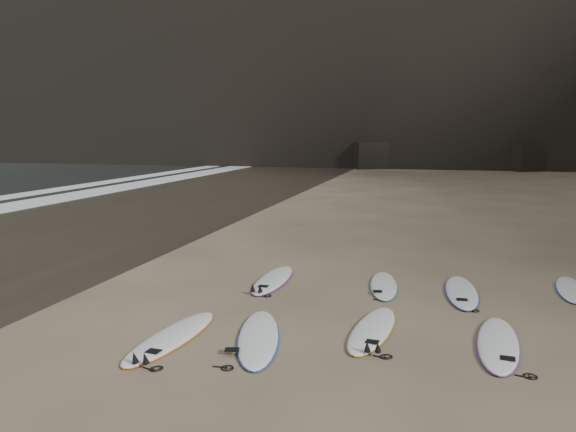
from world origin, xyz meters
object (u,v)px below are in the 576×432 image
object	(u,v)px
surfboard_2	(372,329)
surfboard_3	(498,343)
surfboard_7	(461,291)
surfboard_6	(384,285)
surfboard_5	(273,279)
surfboard_0	(172,336)
surfboard_1	(258,337)
surfboard_8	(570,289)

from	to	relation	value
surfboard_2	surfboard_3	xyz separation A→B (m)	(2.02, -0.15, 0.00)
surfboard_3	surfboard_7	world-z (taller)	same
surfboard_6	surfboard_7	world-z (taller)	surfboard_7
surfboard_5	surfboard_2	bearing A→B (deg)	-47.32
surfboard_0	surfboard_7	distance (m)	6.20
surfboard_0	surfboard_5	size ratio (longest dim) A/B	1.01
surfboard_1	surfboard_3	distance (m)	3.87
surfboard_3	surfboard_2	bearing A→B (deg)	-179.52
surfboard_3	surfboard_8	bearing A→B (deg)	68.37
surfboard_0	surfboard_6	size ratio (longest dim) A/B	1.12
surfboard_3	surfboard_6	world-z (taller)	surfboard_3
surfboard_1	surfboard_7	size ratio (longest dim) A/B	1.03
surfboard_7	surfboard_8	bearing A→B (deg)	17.97
surfboard_2	surfboard_6	distance (m)	2.89
surfboard_1	surfboard_7	world-z (taller)	surfboard_1
surfboard_3	surfboard_7	xyz separation A→B (m)	(-0.43, 2.92, 0.00)
surfboard_0	surfboard_7	size ratio (longest dim) A/B	1.01
surfboard_6	surfboard_7	size ratio (longest dim) A/B	0.90
surfboard_2	surfboard_8	distance (m)	5.28
surfboard_0	surfboard_5	world-z (taller)	surfboard_0
surfboard_0	surfboard_3	distance (m)	5.30
surfboard_2	surfboard_3	size ratio (longest dim) A/B	0.97
surfboard_0	surfboard_2	world-z (taller)	surfboard_0
surfboard_5	surfboard_8	world-z (taller)	surfboard_5
surfboard_1	surfboard_3	size ratio (longest dim) A/B	1.04
surfboard_3	surfboard_8	xyz separation A→B (m)	(1.86, 3.74, -0.01)
surfboard_6	surfboard_2	bearing A→B (deg)	-94.82
surfboard_3	surfboard_8	distance (m)	4.18
surfboard_2	surfboard_5	xyz separation A→B (m)	(-2.56, 2.71, 0.00)
surfboard_2	surfboard_0	bearing A→B (deg)	-153.40
surfboard_5	surfboard_7	world-z (taller)	same
surfboard_1	surfboard_2	xyz separation A→B (m)	(1.78, 0.86, -0.00)
surfboard_0	surfboard_1	distance (m)	1.43
surfboard_0	surfboard_3	xyz separation A→B (m)	(5.19, 1.05, -0.00)
surfboard_2	surfboard_8	xyz separation A→B (m)	(3.88, 3.59, -0.01)
surfboard_3	surfboard_0	bearing A→B (deg)	-163.82
surfboard_0	surfboard_1	xyz separation A→B (m)	(1.39, 0.34, 0.00)
surfboard_0	surfboard_8	size ratio (longest dim) A/B	1.19
surfboard_0	surfboard_6	bearing A→B (deg)	57.50
surfboard_1	surfboard_0	bearing A→B (deg)	178.95
surfboard_3	surfboard_6	bearing A→B (deg)	129.14
surfboard_1	surfboard_5	bearing A→B (deg)	87.54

